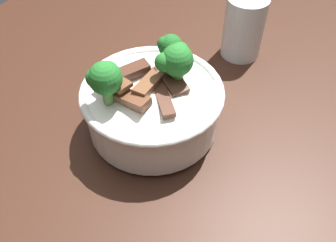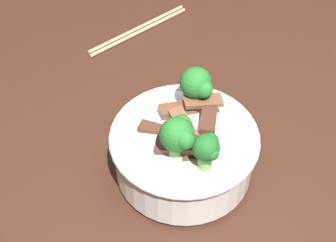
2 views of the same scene
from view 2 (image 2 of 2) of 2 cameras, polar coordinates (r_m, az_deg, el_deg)
dining_table at (r=0.85m, az=7.91°, el=-12.80°), size 1.28×0.87×0.80m
rice_bowl at (r=0.73m, az=1.81°, el=-2.89°), size 0.21×0.21×0.15m
chopsticks_pair at (r=1.02m, az=-3.12°, el=9.94°), size 0.08×0.22×0.01m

